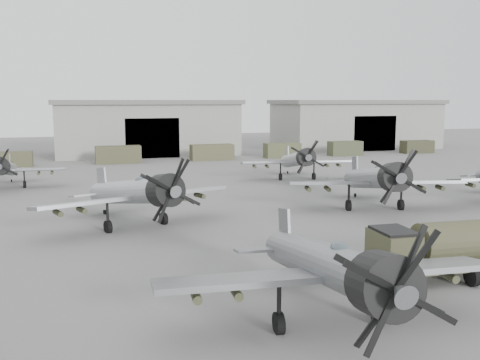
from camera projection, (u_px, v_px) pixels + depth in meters
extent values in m
plane|color=slate|center=(304.00, 264.00, 28.61)|extent=(220.00, 220.00, 0.00)
cube|color=gray|center=(146.00, 129.00, 86.50)|extent=(28.00, 14.00, 8.00)
cube|color=slate|center=(146.00, 102.00, 85.86)|extent=(29.00, 14.80, 0.70)
cube|color=black|center=(153.00, 138.00, 80.24)|extent=(8.12, 0.40, 6.00)
cube|color=gray|center=(355.00, 126.00, 97.79)|extent=(28.00, 14.00, 8.00)
cube|color=slate|center=(356.00, 102.00, 97.14)|extent=(29.00, 14.80, 0.70)
cube|color=black|center=(375.00, 133.00, 91.52)|extent=(8.12, 0.40, 6.00)
cube|color=#46462D|center=(7.00, 159.00, 69.75)|extent=(6.30, 2.20, 1.99)
cube|color=#45442D|center=(118.00, 155.00, 73.95)|extent=(6.15, 2.20, 2.40)
cube|color=#4A4B31|center=(212.00, 152.00, 77.94)|extent=(6.22, 2.20, 2.28)
cube|color=#494B31|center=(282.00, 150.00, 81.22)|extent=(5.45, 2.20, 2.22)
cube|color=#40452D|center=(345.00, 148.00, 84.40)|extent=(5.27, 2.20, 2.24)
cube|color=#383825|center=(417.00, 147.00, 88.36)|extent=(5.31, 2.20, 2.06)
cylinder|color=gray|center=(323.00, 262.00, 21.04)|extent=(2.57, 11.45, 3.34)
cylinder|color=black|center=(385.00, 286.00, 16.06)|extent=(2.17, 1.86, 2.23)
cube|color=gray|center=(329.00, 274.00, 20.46)|extent=(13.53, 3.50, 0.60)
cube|color=gray|center=(285.00, 228.00, 25.87)|extent=(0.28, 1.79, 2.14)
ellipsoid|color=#3F4C54|center=(341.00, 250.00, 19.24)|extent=(0.75, 1.33, 0.60)
cylinder|color=black|center=(279.00, 323.00, 20.07)|extent=(0.37, 0.88, 0.86)
cylinder|color=black|center=(378.00, 314.00, 20.94)|extent=(0.37, 0.88, 0.86)
cylinder|color=black|center=(286.00, 277.00, 25.91)|extent=(0.16, 0.35, 0.34)
cylinder|color=#A0A4A9|center=(130.00, 192.00, 36.89)|extent=(5.25, 11.44, 3.39)
cylinder|color=black|center=(166.00, 190.00, 32.69)|extent=(2.51, 2.29, 2.26)
cube|color=#A0A4A9|center=(135.00, 197.00, 36.41)|extent=(13.63, 6.64, 0.61)
cube|color=#A0A4A9|center=(102.00, 181.00, 40.94)|extent=(0.71, 1.75, 2.17)
ellipsoid|color=#3F4C54|center=(141.00, 181.00, 35.36)|extent=(1.04, 1.44, 0.61)
cylinder|color=black|center=(108.00, 227.00, 35.29)|extent=(0.57, 0.92, 0.87)
cylinder|color=black|center=(164.00, 219.00, 37.70)|extent=(0.57, 0.92, 0.87)
cylinder|color=black|center=(105.00, 212.00, 41.03)|extent=(0.24, 0.37, 0.35)
cylinder|color=gray|center=(372.00, 178.00, 43.08)|extent=(4.55, 11.87, 3.48)
cylinder|color=black|center=(395.00, 177.00, 37.78)|extent=(2.49, 2.23, 2.32)
cube|color=gray|center=(375.00, 183.00, 42.46)|extent=(14.11, 5.84, 0.63)
cube|color=gray|center=(355.00, 168.00, 48.23)|extent=(0.59, 1.83, 2.23)
ellipsoid|color=#3F4C54|center=(380.00, 168.00, 41.17)|extent=(0.98, 1.46, 0.62)
cylinder|color=black|center=(348.00, 206.00, 42.39)|extent=(0.52, 0.94, 0.89)
cylinder|color=black|center=(401.00, 205.00, 42.62)|extent=(0.52, 0.94, 0.89)
cylinder|color=black|center=(355.00, 195.00, 48.26)|extent=(0.22, 0.38, 0.36)
cylinder|color=gray|center=(6.00, 168.00, 53.23)|extent=(1.40, 9.57, 2.82)
cylinder|color=black|center=(0.00, 166.00, 49.13)|extent=(1.72, 1.43, 1.88)
cube|color=gray|center=(5.00, 171.00, 52.76)|extent=(11.28, 2.05, 0.51)
cube|color=gray|center=(11.00, 162.00, 57.22)|extent=(0.12, 1.50, 1.80)
ellipsoid|color=#3F4C54|center=(4.00, 161.00, 51.75)|extent=(0.55, 1.08, 0.50)
cylinder|color=black|center=(25.00, 185.00, 53.30)|extent=(0.26, 0.72, 0.72)
cylinder|color=black|center=(11.00, 181.00, 57.26)|extent=(0.11, 0.29, 0.29)
cylinder|color=#979AA0|center=(296.00, 159.00, 59.14)|extent=(3.37, 10.52, 3.07)
cylinder|color=black|center=(306.00, 157.00, 54.49)|extent=(2.12, 1.87, 2.05)
cube|color=#979AA0|center=(297.00, 162.00, 58.60)|extent=(12.48, 4.39, 0.55)
cube|color=#979AA0|center=(287.00, 154.00, 63.65)|extent=(0.42, 1.63, 1.96)
ellipsoid|color=#3F4C54|center=(299.00, 153.00, 57.46)|extent=(0.80, 1.27, 0.55)
cylinder|color=black|center=(280.00, 177.00, 58.42)|extent=(0.42, 0.82, 0.79)
cylinder|color=black|center=(314.00, 176.00, 58.86)|extent=(0.42, 0.82, 0.79)
cylinder|color=black|center=(288.00, 172.00, 63.69)|extent=(0.17, 0.33, 0.31)
cube|color=#41412A|center=(445.00, 263.00, 26.05)|extent=(7.55, 2.85, 0.27)
cube|color=#41412A|center=(393.00, 250.00, 25.23)|extent=(1.83, 2.53, 1.80)
cylinder|color=#41412A|center=(463.00, 241.00, 26.13)|extent=(4.99, 2.28, 2.02)
cube|color=black|center=(394.00, 231.00, 25.08)|extent=(1.71, 2.21, 0.16)
cylinder|color=black|center=(408.00, 282.00, 24.26)|extent=(0.37, 0.97, 0.96)
cylinder|color=black|center=(473.00, 259.00, 27.89)|extent=(0.37, 0.97, 0.96)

